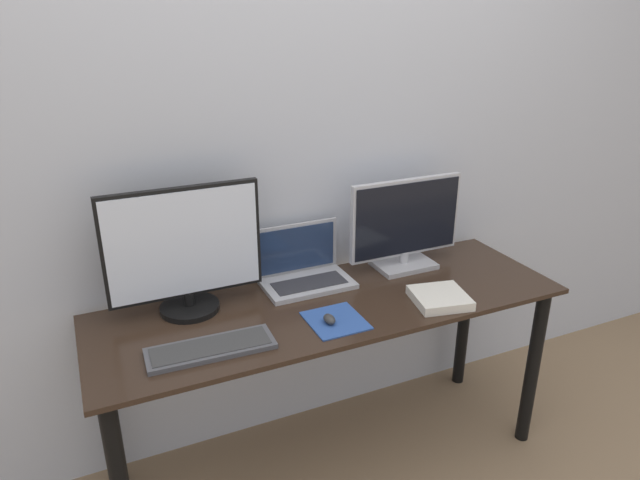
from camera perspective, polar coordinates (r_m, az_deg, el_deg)
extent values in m
cube|color=silver|center=(2.17, -2.60, 10.20)|extent=(7.00, 0.05, 2.50)
cube|color=#332319|center=(2.06, 1.26, -6.41)|extent=(1.71, 0.56, 0.02)
cylinder|color=black|center=(2.51, 20.50, -11.87)|extent=(0.05, 0.05, 0.70)
cylinder|color=black|center=(2.29, -20.48, -15.55)|extent=(0.05, 0.05, 0.70)
cylinder|color=black|center=(2.78, 14.23, -7.54)|extent=(0.05, 0.05, 0.70)
cylinder|color=black|center=(2.05, -12.88, -6.58)|extent=(0.21, 0.21, 0.02)
cylinder|color=black|center=(2.03, -12.96, -5.70)|extent=(0.04, 0.04, 0.05)
cube|color=black|center=(1.95, -13.50, -0.27)|extent=(0.53, 0.02, 0.39)
cube|color=silver|center=(1.94, -13.42, -0.41)|extent=(0.50, 0.01, 0.36)
cube|color=#B2B2B7|center=(2.35, 8.35, -2.42)|extent=(0.24, 0.17, 0.02)
cylinder|color=#B2B2B7|center=(2.33, 8.39, -1.68)|extent=(0.04, 0.04, 0.05)
cube|color=#B2B2B7|center=(2.28, 8.56, 2.24)|extent=(0.48, 0.02, 0.31)
cube|color=black|center=(2.27, 8.74, 2.13)|extent=(0.46, 0.01, 0.29)
cube|color=#ADADB2|center=(2.16, -1.24, -4.40)|extent=(0.34, 0.20, 0.02)
cube|color=#2D2D33|center=(2.15, -1.08, -4.32)|extent=(0.27, 0.11, 0.00)
cube|color=#ADADB2|center=(2.21, -2.35, -0.77)|extent=(0.34, 0.01, 0.20)
cube|color=#1E2D4C|center=(2.20, -2.25, -0.86)|extent=(0.30, 0.00, 0.17)
cube|color=#4C4C51|center=(1.81, -10.86, -10.61)|extent=(0.40, 0.15, 0.02)
cube|color=#383838|center=(1.81, -10.88, -10.36)|extent=(0.36, 0.12, 0.00)
cube|color=#2D519E|center=(1.94, 1.56, -8.06)|extent=(0.18, 0.20, 0.00)
ellipsoid|color=#333333|center=(1.91, 0.94, -7.92)|extent=(0.04, 0.06, 0.03)
cube|color=silver|center=(2.09, 11.89, -5.69)|extent=(0.22, 0.22, 0.03)
cube|color=white|center=(2.09, 11.89, -5.69)|extent=(0.21, 0.21, 0.03)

